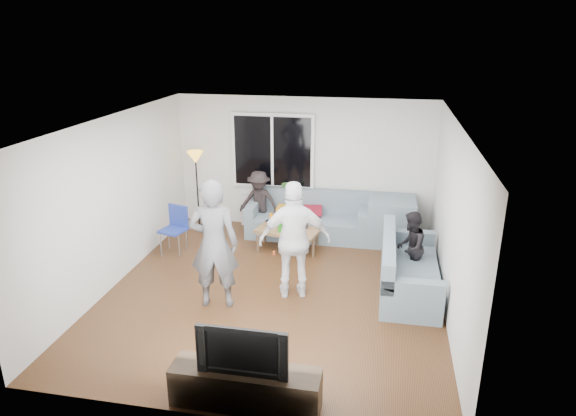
% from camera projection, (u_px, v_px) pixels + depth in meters
% --- Properties ---
extents(floor, '(5.00, 5.50, 0.04)m').
position_uv_depth(floor, '(274.00, 292.00, 7.87)').
color(floor, '#56351C').
rests_on(floor, ground).
extents(ceiling, '(5.00, 5.50, 0.04)m').
position_uv_depth(ceiling, '(273.00, 121.00, 6.99)').
color(ceiling, white).
rests_on(ceiling, ground).
extents(wall_back, '(5.00, 0.04, 2.60)m').
position_uv_depth(wall_back, '(304.00, 164.00, 10.00)').
color(wall_back, silver).
rests_on(wall_back, ground).
extents(wall_front, '(5.00, 0.04, 2.60)m').
position_uv_depth(wall_front, '(211.00, 309.00, 4.87)').
color(wall_front, silver).
rests_on(wall_front, ground).
extents(wall_left, '(0.04, 5.50, 2.60)m').
position_uv_depth(wall_left, '(114.00, 201.00, 7.88)').
color(wall_left, silver).
rests_on(wall_left, ground).
extents(wall_right, '(0.04, 5.50, 2.60)m').
position_uv_depth(wall_right, '(454.00, 223.00, 6.99)').
color(wall_right, silver).
rests_on(wall_right, ground).
extents(window_frame, '(1.62, 0.06, 1.47)m').
position_uv_depth(window_frame, '(273.00, 151.00, 9.94)').
color(window_frame, white).
rests_on(window_frame, wall_back).
extents(window_glass, '(1.50, 0.02, 1.35)m').
position_uv_depth(window_glass, '(272.00, 152.00, 9.91)').
color(window_glass, black).
rests_on(window_glass, window_frame).
extents(window_mullion, '(0.05, 0.03, 1.35)m').
position_uv_depth(window_mullion, '(272.00, 152.00, 9.90)').
color(window_mullion, white).
rests_on(window_mullion, window_frame).
extents(radiator, '(1.30, 0.12, 0.62)m').
position_uv_depth(radiator, '(273.00, 212.00, 10.32)').
color(radiator, silver).
rests_on(radiator, floor).
extents(potted_plant, '(0.19, 0.16, 0.35)m').
position_uv_depth(potted_plant, '(284.00, 190.00, 10.09)').
color(potted_plant, '#316528').
rests_on(potted_plant, radiator).
extents(vase, '(0.19, 0.19, 0.17)m').
position_uv_depth(vase, '(251.00, 192.00, 10.24)').
color(vase, silver).
rests_on(vase, radiator).
extents(sofa_back_section, '(2.30, 0.85, 0.85)m').
position_uv_depth(sofa_back_section, '(308.00, 215.00, 9.80)').
color(sofa_back_section, slate).
rests_on(sofa_back_section, floor).
extents(sofa_right_section, '(2.00, 0.85, 0.85)m').
position_uv_depth(sofa_right_section, '(410.00, 265.00, 7.76)').
color(sofa_right_section, slate).
rests_on(sofa_right_section, floor).
extents(sofa_corner, '(0.85, 0.85, 0.85)m').
position_uv_depth(sofa_corner, '(391.00, 221.00, 9.52)').
color(sofa_corner, slate).
rests_on(sofa_corner, floor).
extents(cushion_yellow, '(0.39, 0.34, 0.14)m').
position_uv_depth(cushion_yellow, '(287.00, 210.00, 9.82)').
color(cushion_yellow, orange).
rests_on(cushion_yellow, sofa_back_section).
extents(cushion_red, '(0.40, 0.34, 0.13)m').
position_uv_depth(cushion_red, '(313.00, 210.00, 9.81)').
color(cushion_red, maroon).
rests_on(cushion_red, sofa_back_section).
extents(coffee_table, '(1.21, 0.83, 0.40)m').
position_uv_depth(coffee_table, '(288.00, 239.00, 9.27)').
color(coffee_table, '#946F47').
rests_on(coffee_table, floor).
extents(pitcher, '(0.17, 0.17, 0.17)m').
position_uv_depth(pitcher, '(288.00, 223.00, 9.24)').
color(pitcher, maroon).
rests_on(pitcher, coffee_table).
extents(side_chair, '(0.50, 0.50, 0.86)m').
position_uv_depth(side_chair, '(173.00, 231.00, 9.03)').
color(side_chair, navy).
rests_on(side_chair, floor).
extents(floor_lamp, '(0.32, 0.32, 1.56)m').
position_uv_depth(floor_lamp, '(197.00, 190.00, 10.11)').
color(floor_lamp, gold).
rests_on(floor_lamp, floor).
extents(player_left, '(0.76, 0.56, 1.90)m').
position_uv_depth(player_left, '(214.00, 244.00, 7.18)').
color(player_left, '#535459').
rests_on(player_left, floor).
extents(player_right, '(1.12, 0.68, 1.78)m').
position_uv_depth(player_right, '(295.00, 240.00, 7.46)').
color(player_right, white).
rests_on(player_right, floor).
extents(spectator_right, '(0.55, 0.65, 1.16)m').
position_uv_depth(spectator_right, '(410.00, 247.00, 7.99)').
color(spectator_right, black).
rests_on(spectator_right, floor).
extents(spectator_back, '(0.85, 0.56, 1.24)m').
position_uv_depth(spectator_back, '(259.00, 202.00, 9.93)').
color(spectator_back, black).
rests_on(spectator_back, floor).
extents(tv_console, '(1.60, 0.40, 0.44)m').
position_uv_depth(tv_console, '(246.00, 387.00, 5.44)').
color(tv_console, '#332619').
rests_on(tv_console, floor).
extents(television, '(0.96, 0.13, 0.55)m').
position_uv_depth(television, '(244.00, 347.00, 5.27)').
color(television, black).
rests_on(television, tv_console).
extents(bottle_a, '(0.07, 0.07, 0.25)m').
position_uv_depth(bottle_a, '(271.00, 220.00, 9.28)').
color(bottle_a, orange).
rests_on(bottle_a, coffee_table).
extents(bottle_e, '(0.07, 0.07, 0.21)m').
position_uv_depth(bottle_e, '(306.00, 223.00, 9.20)').
color(bottle_e, black).
rests_on(bottle_e, coffee_table).
extents(bottle_c, '(0.07, 0.07, 0.21)m').
position_uv_depth(bottle_c, '(293.00, 222.00, 9.26)').
color(bottle_c, '#32140B').
rests_on(bottle_c, coffee_table).
extents(bottle_b, '(0.08, 0.08, 0.21)m').
position_uv_depth(bottle_b, '(280.00, 227.00, 9.03)').
color(bottle_b, '#1C8B19').
rests_on(bottle_b, coffee_table).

